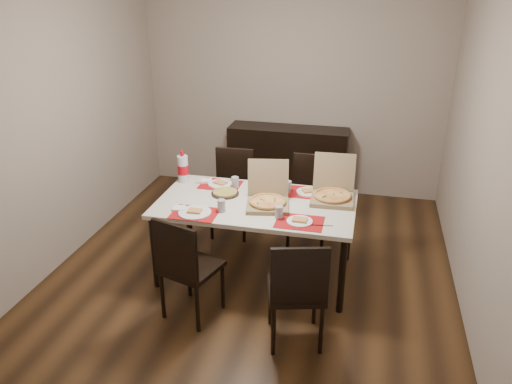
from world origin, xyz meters
The scene contains 18 objects.
ground centered at (0.00, 0.00, -0.01)m, with size 3.80×4.00×0.02m, color #422914.
room_walls centered at (0.00, 0.43, 1.73)m, with size 3.84×4.02×2.62m.
sideboard centered at (0.00, 1.78, 0.45)m, with size 1.50×0.40×0.90m, color black.
dining_table centered at (0.04, -0.16, 0.68)m, with size 1.80×1.00×0.75m.
chair_near_left centered at (-0.36, -0.97, 0.51)m, with size 0.53×0.53×0.93m.
chair_near_right centered at (0.57, -1.10, 0.51)m, with size 0.51×0.51×0.93m.
chair_far_left centered at (-0.41, 0.64, 0.51)m, with size 0.44×0.44×0.93m.
chair_far_right centered at (0.44, 0.64, 0.51)m, with size 0.43×0.43×0.93m.
setting_near_left centered at (-0.39, -0.49, 0.77)m, with size 0.48×0.30×0.11m.
setting_near_right centered at (0.43, -0.46, 0.77)m, with size 0.50×0.30×0.11m.
setting_far_left centered at (-0.37, 0.15, 0.77)m, with size 0.46×0.30×0.11m.
setting_far_right centered at (0.43, 0.15, 0.77)m, with size 0.53×0.30×0.11m.
napkin_loose centered at (0.08, -0.27, 0.76)m, with size 0.12×0.11×0.02m, color white.
pizza_box_center centered at (0.16, -0.20, 0.81)m, with size 0.44×0.48×0.38m.
pizza_box_right centered at (0.71, 0.06, 0.81)m, with size 0.40×0.44×0.39m.
faina_plate centered at (-0.29, -0.06, 0.76)m, with size 0.26×0.26×0.03m.
dip_bowl centered at (0.14, -0.03, 0.77)m, with size 0.13×0.13×0.03m, color white.
soda_bottle centered at (-0.78, 0.15, 0.89)m, with size 0.11×0.11×0.33m.
Camera 1 is at (0.99, -4.20, 2.66)m, focal length 35.00 mm.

